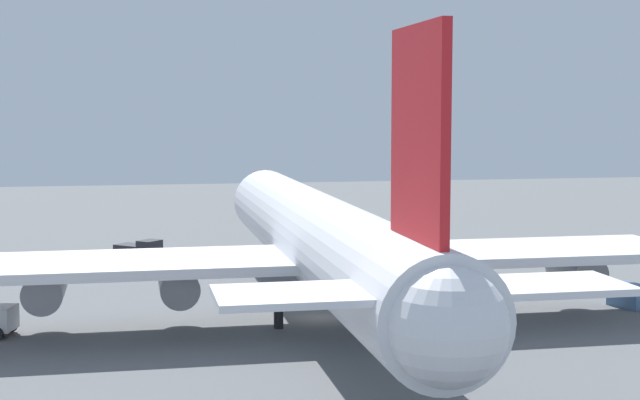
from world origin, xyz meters
TOP-DOWN VIEW (x-y plane):
  - ground_plane at (0.00, 0.00)m, footprint 262.25×262.25m
  - cargo_airplane at (-0.16, 0.00)m, footprint 65.56×54.26m
  - maintenance_van at (31.21, 13.22)m, footprint 5.08×5.23m
  - cargo_container_fore at (-1.03, -25.30)m, footprint 3.58×2.97m
  - safety_cone_nose at (29.50, -0.82)m, footprint 0.39×0.39m

SIDE VIEW (x-z plane):
  - ground_plane at x=0.00m, z-range 0.00..0.00m
  - safety_cone_nose at x=29.50m, z-range 0.00..0.55m
  - cargo_container_fore at x=-1.03m, z-range 0.00..1.81m
  - maintenance_van at x=31.21m, z-range 0.02..2.16m
  - cargo_airplane at x=-0.16m, z-range -4.08..16.00m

